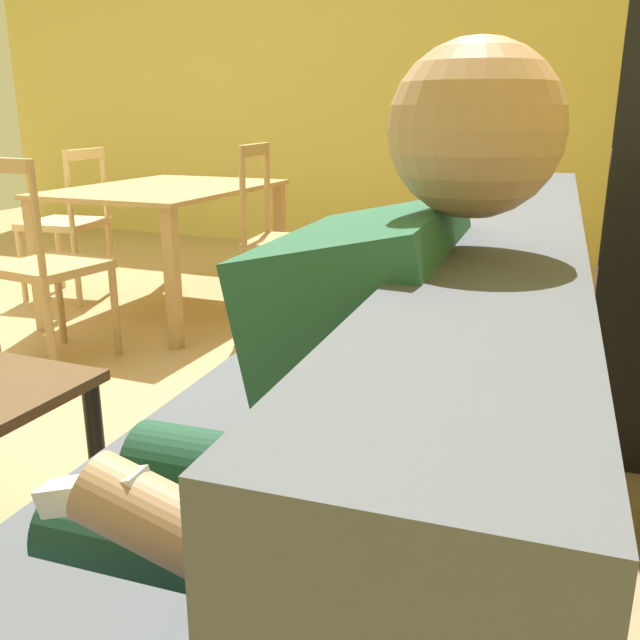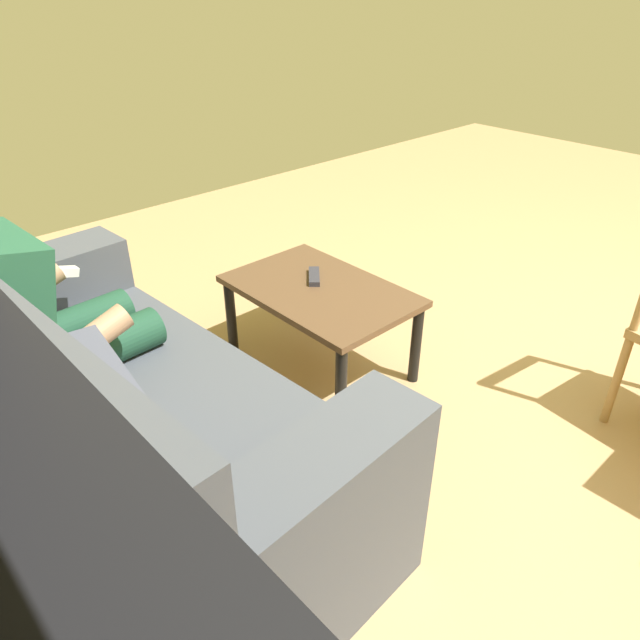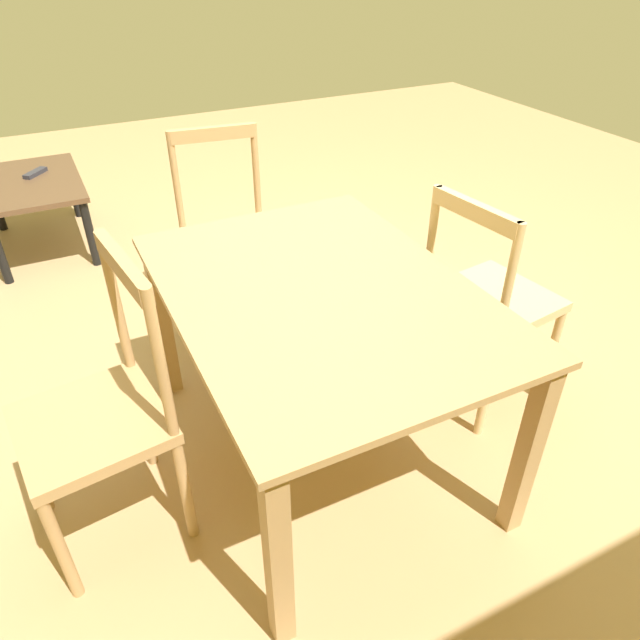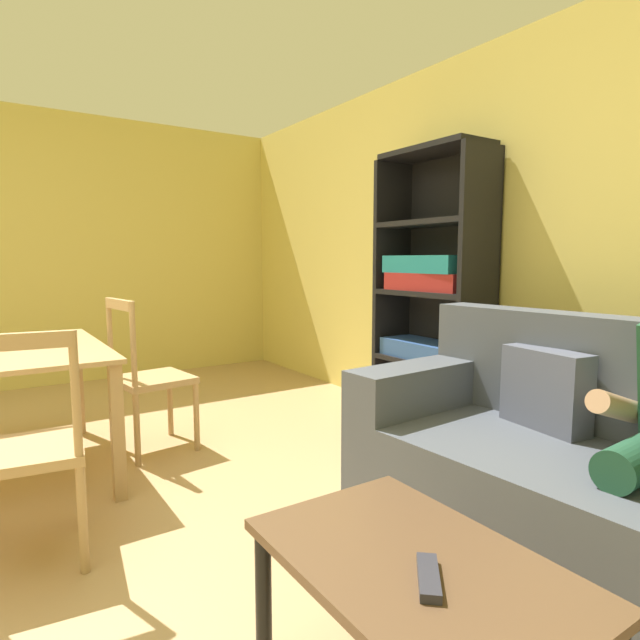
% 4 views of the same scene
% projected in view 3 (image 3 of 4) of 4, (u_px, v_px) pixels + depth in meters
% --- Properties ---
extents(ground_plane, '(8.26, 8.26, 0.00)m').
position_uv_depth(ground_plane, '(294.00, 323.00, 2.99)').
color(ground_plane, tan).
extents(coffee_table, '(0.86, 0.57, 0.43)m').
position_uv_depth(coffee_table, '(32.00, 190.00, 3.50)').
color(coffee_table, brown).
rests_on(coffee_table, ground_plane).
extents(tv_remote, '(0.16, 0.15, 0.02)m').
position_uv_depth(tv_remote, '(35.00, 173.00, 3.54)').
color(tv_remote, '#2D2D38').
rests_on(tv_remote, coffee_table).
extents(dining_table, '(1.31, 0.94, 0.72)m').
position_uv_depth(dining_table, '(320.00, 315.00, 1.93)').
color(dining_table, tan).
rests_on(dining_table, ground_plane).
extents(dining_chair_near_wall, '(0.47, 0.47, 0.97)m').
position_uv_depth(dining_chair_near_wall, '(101.00, 418.00, 1.75)').
color(dining_chair_near_wall, tan).
rests_on(dining_chair_near_wall, ground_plane).
extents(dining_chair_facing_couch, '(0.47, 0.47, 0.95)m').
position_uv_depth(dining_chair_facing_couch, '(229.00, 240.00, 2.75)').
color(dining_chair_facing_couch, tan).
rests_on(dining_chair_facing_couch, ground_plane).
extents(dining_chair_by_doorway, '(0.47, 0.47, 0.92)m').
position_uv_depth(dining_chair_by_doorway, '(488.00, 302.00, 2.29)').
color(dining_chair_by_doorway, '#D1B27F').
rests_on(dining_chair_by_doorway, ground_plane).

